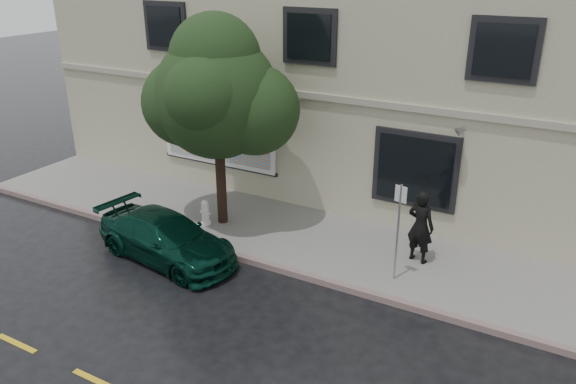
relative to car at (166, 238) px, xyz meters
The scene contains 12 objects.
ground 2.05m from the car, 20.53° to the right, with size 90.00×90.00×0.00m, color black.
sidewalk 3.19m from the car, 54.40° to the left, with size 20.00×3.50×0.15m, color gray.
curb 2.07m from the car, 23.89° to the left, with size 20.00×0.18×0.16m, color slate.
road_marking 4.61m from the car, 66.34° to the right, with size 19.00×0.12×0.01m, color gold.
building 8.99m from the car, 77.53° to the left, with size 20.00×8.12×7.00m.
billboard 4.68m from the car, 107.88° to the left, with size 4.30×0.16×2.20m.
car is the anchor object (origin of this frame).
pedestrian 6.37m from the car, 25.64° to the left, with size 0.69×0.45×1.89m, color black.
umbrella 6.59m from the car, 25.64° to the left, with size 0.88×0.88×0.65m, color black.
street_tree 3.90m from the car, 85.93° to the left, with size 3.31×3.31×5.30m.
fire_hydrant 1.86m from the car, 94.96° to the left, with size 0.30×0.28×0.74m.
sign_pole 5.83m from the car, 16.43° to the left, with size 0.29×0.08×2.40m.
Camera 1 is at (7.03, -8.91, 7.14)m, focal length 35.00 mm.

